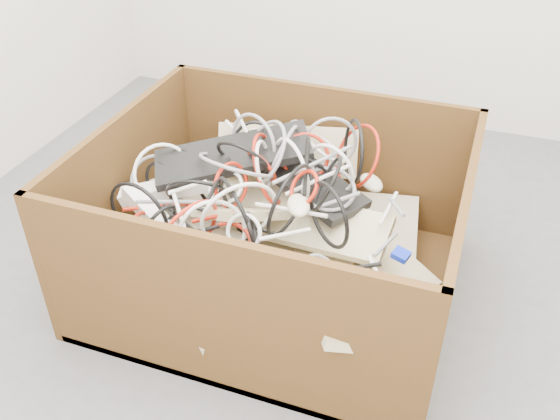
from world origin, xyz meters
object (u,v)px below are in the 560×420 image
(power_strip_left, at_px, (166,189))
(cardboard_box, at_px, (274,252))
(power_strip_right, at_px, (154,216))
(vga_plug, at_px, (401,255))

(power_strip_left, bearing_deg, cardboard_box, -4.43)
(power_strip_right, bearing_deg, power_strip_left, 131.17)
(cardboard_box, xyz_separation_m, power_strip_right, (-0.31, -0.19, 0.20))
(power_strip_left, xyz_separation_m, vga_plug, (0.76, -0.06, -0.01))
(power_strip_left, height_order, power_strip_right, power_strip_left)
(power_strip_left, bearing_deg, vga_plug, -18.95)
(cardboard_box, height_order, vga_plug, cardboard_box)
(power_strip_right, bearing_deg, cardboard_box, 60.84)
(cardboard_box, distance_m, power_strip_left, 0.40)
(cardboard_box, xyz_separation_m, vga_plug, (0.42, -0.12, 0.20))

